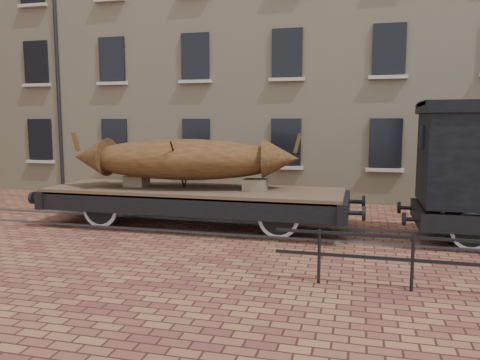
# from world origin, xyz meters

# --- Properties ---
(ground) EXTENTS (90.00, 90.00, 0.00)m
(ground) POSITION_xyz_m (0.00, 0.00, 0.00)
(ground) COLOR brown
(warehouse_cream) EXTENTS (40.00, 10.19, 14.00)m
(warehouse_cream) POSITION_xyz_m (3.00, 9.99, 7.00)
(warehouse_cream) COLOR beige
(warehouse_cream) RESTS_ON ground
(rail_track) EXTENTS (30.00, 1.52, 0.06)m
(rail_track) POSITION_xyz_m (0.00, 0.00, 0.03)
(rail_track) COLOR #59595E
(rail_track) RESTS_ON ground
(flatcar_wagon) EXTENTS (9.26, 2.51, 1.40)m
(flatcar_wagon) POSITION_xyz_m (-0.80, -0.00, 0.87)
(flatcar_wagon) COLOR brown
(flatcar_wagon) RESTS_ON ground
(iron_boat) EXTENTS (6.44, 2.52, 1.55)m
(iron_boat) POSITION_xyz_m (-1.08, 0.00, 1.90)
(iron_boat) COLOR brown
(iron_boat) RESTS_ON flatcar_wagon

